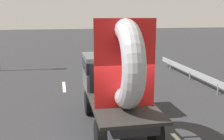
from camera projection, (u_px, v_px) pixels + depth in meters
The scene contains 6 objects.
ground_plane at pixel (125, 136), 9.23m from camera, with size 120.00×120.00×0.00m, color #28282B.
flatbed_truck at pixel (116, 76), 9.76m from camera, with size 2.02×5.03×3.91m.
distant_sedan at pixel (116, 47), 26.99m from camera, with size 1.85×4.31×1.41m.
guardrail at pixel (203, 77), 15.25m from camera, with size 0.10×12.16×0.71m.
lane_dash_left_far at pixel (64, 87), 15.28m from camera, with size 2.17×0.16×0.01m, color beige.
lane_dash_right_far at pixel (125, 83), 15.98m from camera, with size 2.37×0.16×0.01m, color beige.
Camera 1 is at (-2.06, -8.34, 4.08)m, focal length 44.05 mm.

